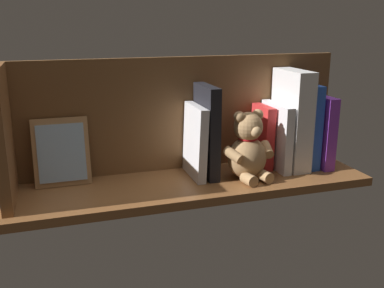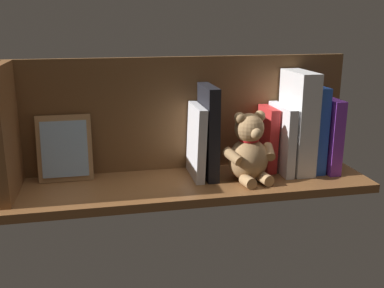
{
  "view_description": "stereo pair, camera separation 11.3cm",
  "coord_description": "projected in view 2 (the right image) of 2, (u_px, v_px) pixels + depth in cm",
  "views": [
    {
      "loc": [
        33.12,
        103.97,
        40.89
      ],
      "look_at": [
        0.0,
        0.0,
        9.77
      ],
      "focal_mm": 41.51,
      "sensor_mm": 36.0,
      "label": 1
    },
    {
      "loc": [
        22.16,
        106.84,
        40.89
      ],
      "look_at": [
        0.0,
        0.0,
        9.77
      ],
      "focal_mm": 41.51,
      "sensor_mm": 36.0,
      "label": 2
    }
  ],
  "objects": [
    {
      "name": "picture_frame_leaning",
      "position": [
        65.0,
        148.0,
        1.14
      ],
      "size": [
        13.76,
        4.51,
        17.13
      ],
      "color": "#A87A4C",
      "rests_on": "ground_plane"
    },
    {
      "name": "shelf_side_divider",
      "position": [
        6.0,
        131.0,
        1.03
      ],
      "size": [
        2.4,
        20.23,
        30.96
      ],
      "primitive_type": "cube",
      "color": "brown",
      "rests_on": "ground_plane"
    },
    {
      "name": "book_2",
      "position": [
        281.0,
        139.0,
        1.21
      ],
      "size": [
        2.35,
        14.88,
        18.33
      ],
      "primitive_type": "cube",
      "color": "silver",
      "rests_on": "ground_plane"
    },
    {
      "name": "book_1",
      "position": [
        312.0,
        128.0,
        1.22
      ],
      "size": [
        2.81,
        13.9,
        23.43
      ],
      "primitive_type": "cube",
      "color": "blue",
      "rests_on": "ground_plane"
    },
    {
      "name": "book_3",
      "position": [
        267.0,
        139.0,
        1.22
      ],
      "size": [
        2.79,
        10.16,
        17.56
      ],
      "primitive_type": "cube",
      "rotation": [
        0.0,
        -0.01,
        0.0
      ],
      "color": "red",
      "rests_on": "ground_plane"
    },
    {
      "name": "shelf_back_panel",
      "position": [
        184.0,
        114.0,
        1.22
      ],
      "size": [
        92.44,
        1.5,
        30.96
      ],
      "primitive_type": "cube",
      "color": "brown",
      "rests_on": "ground_plane"
    },
    {
      "name": "ground_plane",
      "position": [
        192.0,
        184.0,
        1.16
      ],
      "size": [
        92.44,
        26.23,
        2.2
      ],
      "primitive_type": "cube",
      "color": "brown"
    },
    {
      "name": "teddy_bear",
      "position": [
        249.0,
        151.0,
        1.14
      ],
      "size": [
        14.59,
        12.93,
        18.26
      ],
      "rotation": [
        0.0,
        0.0,
        0.18
      ],
      "color": "tan",
      "rests_on": "ground_plane"
    },
    {
      "name": "dictionary_thick_white",
      "position": [
        298.0,
        122.0,
        1.2
      ],
      "size": [
        5.34,
        14.91,
        27.36
      ],
      "primitive_type": "cube",
      "color": "silver",
      "rests_on": "ground_plane"
    },
    {
      "name": "book_4",
      "position": [
        208.0,
        132.0,
        1.16
      ],
      "size": [
        2.93,
        13.82,
        24.21
      ],
      "primitive_type": "cube",
      "color": "black",
      "rests_on": "ground_plane"
    },
    {
      "name": "book_0",
      "position": [
        325.0,
        133.0,
        1.23
      ],
      "size": [
        3.15,
        15.29,
        20.15
      ],
      "primitive_type": "cube",
      "color": "purple",
      "rests_on": "ground_plane"
    },
    {
      "name": "book_5",
      "position": [
        196.0,
        142.0,
        1.16
      ],
      "size": [
        2.99,
        13.88,
        19.23
      ],
      "primitive_type": "cube",
      "rotation": [
        0.0,
        -0.04,
        0.0
      ],
      "color": "silver",
      "rests_on": "ground_plane"
    }
  ]
}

